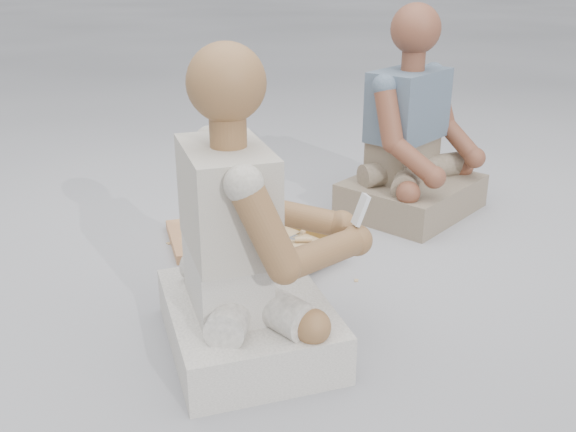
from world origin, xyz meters
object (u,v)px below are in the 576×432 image
tool_tray (273,250)px  craftsman (244,253)px  carved_panel (239,234)px  companion (412,146)px

tool_tray → craftsman: craftsman is taller
carved_panel → tool_tray: tool_tray is taller
companion → tool_tray: bearing=-6.3°
tool_tray → craftsman: bearing=-124.8°
tool_tray → craftsman: size_ratio=0.61×
tool_tray → craftsman: (-0.34, -0.48, 0.26)m
tool_tray → companion: companion is taller
carved_panel → companion: 0.93m
carved_panel → tool_tray: bearing=-86.7°
craftsman → companion: companion is taller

